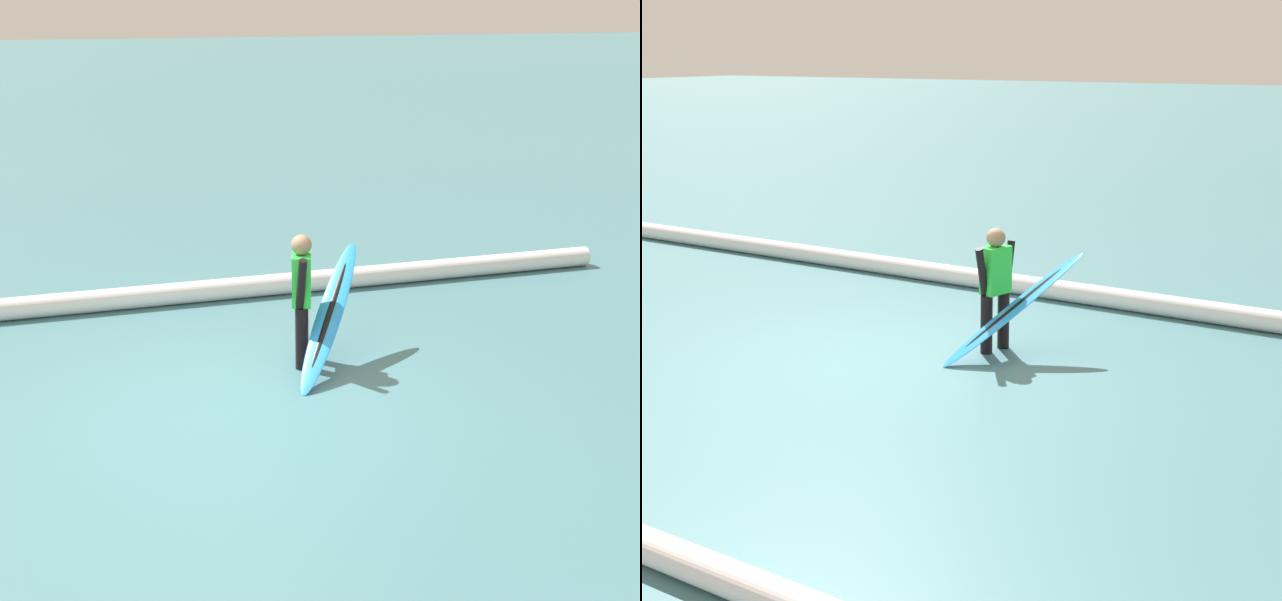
% 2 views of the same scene
% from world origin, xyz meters
% --- Properties ---
extents(ground_plane, '(173.34, 173.34, 0.00)m').
position_xyz_m(ground_plane, '(0.00, 0.00, 0.00)').
color(ground_plane, '#43757D').
extents(surfer, '(0.29, 0.64, 1.46)m').
position_xyz_m(surfer, '(-0.96, -0.82, 0.82)').
color(surfer, black).
rests_on(surfer, ground_plane).
extents(surfboard, '(1.27, 1.64, 1.17)m').
position_xyz_m(surfboard, '(-1.25, -0.73, 0.57)').
color(surfboard, '#268CE5').
rests_on(surfboard, ground_plane).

